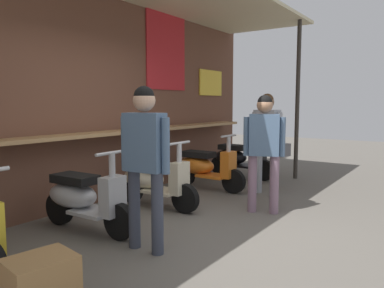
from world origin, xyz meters
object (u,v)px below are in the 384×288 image
(scooter_silver, at_px, (83,198))
(shopper_passing, at_px, (264,142))
(scooter_black, at_px, (238,158))
(merchandise_crate, at_px, (41,286))
(scooter_cream, at_px, (152,180))
(shopper_browsing, at_px, (145,151))
(scooter_orange, at_px, (204,167))
(shopper_with_handbag, at_px, (268,134))

(scooter_silver, height_order, shopper_passing, shopper_passing)
(scooter_black, height_order, merchandise_crate, scooter_black)
(scooter_silver, xyz_separation_m, scooter_black, (3.88, 0.00, 0.00))
(scooter_silver, height_order, scooter_cream, same)
(scooter_cream, bearing_deg, merchandise_crate, -64.91)
(scooter_silver, relative_size, shopper_browsing, 0.85)
(merchandise_crate, bearing_deg, shopper_browsing, 7.82)
(scooter_silver, relative_size, scooter_black, 1.00)
(scooter_silver, distance_m, scooter_black, 3.88)
(scooter_orange, xyz_separation_m, shopper_browsing, (-2.67, -1.02, 0.63))
(scooter_black, bearing_deg, scooter_cream, -88.28)
(merchandise_crate, bearing_deg, shopper_with_handbag, 1.90)
(scooter_black, height_order, shopper_passing, shopper_passing)
(scooter_silver, distance_m, shopper_with_handbag, 3.12)
(scooter_cream, height_order, merchandise_crate, scooter_cream)
(shopper_passing, bearing_deg, scooter_silver, 119.71)
(shopper_passing, xyz_separation_m, merchandise_crate, (-3.22, 0.24, -0.76))
(shopper_passing, bearing_deg, shopper_with_handbag, -1.84)
(scooter_cream, height_order, shopper_passing, shopper_passing)
(shopper_with_handbag, bearing_deg, scooter_orange, 114.92)
(shopper_with_handbag, distance_m, shopper_passing, 1.07)
(scooter_black, bearing_deg, scooter_silver, -88.28)
(shopper_browsing, xyz_separation_m, shopper_passing, (1.91, -0.42, -0.04))
(scooter_silver, bearing_deg, shopper_browsing, -4.85)
(scooter_orange, distance_m, shopper_with_handbag, 1.24)
(scooter_silver, height_order, shopper_with_handbag, shopper_with_handbag)
(shopper_with_handbag, bearing_deg, scooter_black, 57.83)
(scooter_black, xyz_separation_m, shopper_with_handbag, (-1.01, -1.05, 0.60))
(scooter_orange, bearing_deg, scooter_silver, -89.49)
(scooter_orange, bearing_deg, scooter_black, 90.51)
(merchandise_crate, bearing_deg, scooter_black, 12.85)
(shopper_with_handbag, xyz_separation_m, shopper_passing, (-1.00, -0.38, -0.02))
(scooter_orange, bearing_deg, shopper_browsing, -68.68)
(scooter_orange, xyz_separation_m, shopper_with_handbag, (0.25, -1.05, 0.60))
(scooter_cream, height_order, shopper_with_handbag, shopper_with_handbag)
(shopper_with_handbag, bearing_deg, shopper_passing, -147.40)
(shopper_with_handbag, xyz_separation_m, merchandise_crate, (-4.22, -0.14, -0.78))
(scooter_cream, bearing_deg, scooter_silver, -89.60)
(shopper_with_handbag, distance_m, shopper_browsing, 2.92)
(scooter_silver, xyz_separation_m, merchandise_crate, (-1.35, -1.19, -0.18))
(scooter_silver, relative_size, merchandise_crate, 3.14)
(scooter_orange, height_order, shopper_passing, shopper_passing)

